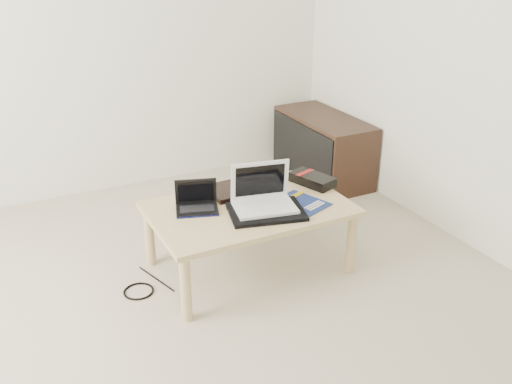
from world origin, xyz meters
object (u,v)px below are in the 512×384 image
gpu_box (312,180)px  media_cabinet (322,147)px  coffee_table (249,214)px  netbook (197,203)px  white_laptop (263,198)px

gpu_box → media_cabinet: bearing=53.4°
coffee_table → netbook: (-0.27, 0.10, 0.08)m
media_cabinet → coffee_table: bearing=-139.1°
netbook → white_laptop: size_ratio=0.73×
white_laptop → media_cabinet: bearing=44.2°
white_laptop → gpu_box: bearing=22.0°
netbook → white_laptop: white_laptop is taller
white_laptop → gpu_box: 0.46m
netbook → gpu_box: (0.75, 0.01, -0.01)m
coffee_table → netbook: size_ratio=4.08×
media_cabinet → white_laptop: bearing=-135.8°
media_cabinet → white_laptop: white_laptop is taller
coffee_table → gpu_box: gpu_box is taller
netbook → gpu_box: bearing=0.7°
netbook → coffee_table: bearing=-19.4°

